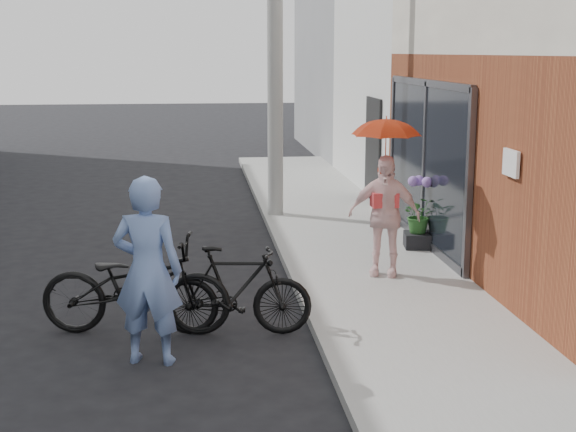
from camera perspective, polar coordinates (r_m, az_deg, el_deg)
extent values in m
plane|color=black|center=(8.88, -4.06, -8.45)|extent=(80.00, 80.00, 0.00)
cube|color=#969691|center=(11.03, 6.43, -4.14)|extent=(2.20, 24.00, 0.12)
cube|color=#9E9E99|center=(10.83, 0.42, -4.36)|extent=(0.12, 24.00, 0.12)
cube|color=black|center=(12.45, 9.77, 3.70)|extent=(0.06, 3.80, 2.40)
cube|color=white|center=(9.31, 15.58, 3.65)|extent=(0.04, 0.40, 0.30)
cube|color=silver|center=(18.91, 17.27, 12.51)|extent=(8.00, 6.00, 7.00)
cube|color=gray|center=(25.48, 10.81, 12.47)|extent=(8.00, 8.00, 7.00)
cylinder|color=#9E9E99|center=(14.41, -0.93, 13.45)|extent=(0.28, 0.28, 7.00)
imported|color=#718DC8|center=(7.96, -9.95, -3.86)|extent=(0.77, 0.59, 1.88)
imported|color=black|center=(8.91, -10.77, -4.88)|extent=(2.16, 1.03, 1.09)
imported|color=black|center=(8.75, -3.75, -5.32)|extent=(1.70, 0.66, 0.99)
imported|color=#FFD7D5|center=(10.63, 6.85, 0.04)|extent=(1.02, 0.69, 1.61)
imported|color=red|center=(10.46, 7.00, 6.38)|extent=(0.86, 0.86, 0.75)
cube|color=black|center=(12.32, 9.28, -1.71)|extent=(0.49, 0.49, 0.23)
imported|color=#295D25|center=(12.24, 9.34, 0.09)|extent=(0.51, 0.44, 0.56)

